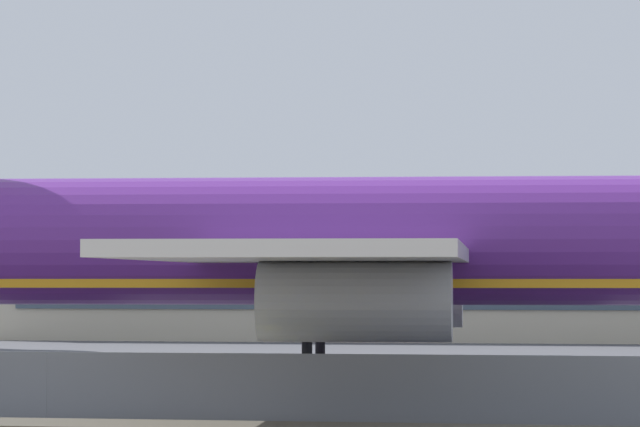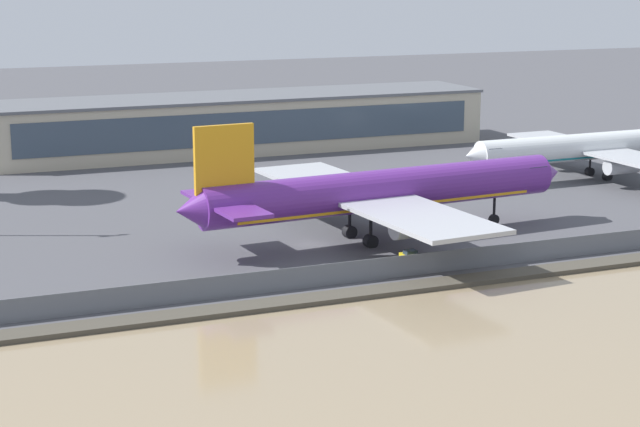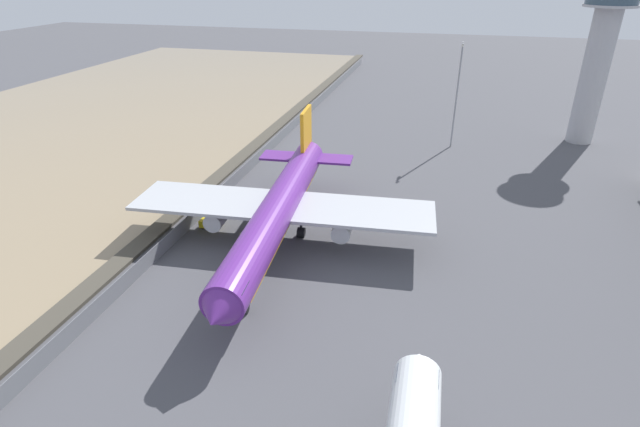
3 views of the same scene
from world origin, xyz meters
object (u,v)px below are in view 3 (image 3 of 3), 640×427
at_px(cargo_jet_purple, 279,208).
at_px(baggage_tug, 210,223).
at_px(control_tower, 601,47).
at_px(apron_light_mast_apron_west, 457,91).

xyz_separation_m(cargo_jet_purple, baggage_tug, (-1.70, -12.12, -4.97)).
relative_size(baggage_tug, control_tower, 0.09).
bearing_deg(baggage_tug, cargo_jet_purple, 82.01).
height_order(cargo_jet_purple, apron_light_mast_apron_west, apron_light_mast_apron_west).
bearing_deg(apron_light_mast_apron_west, baggage_tug, -35.55).
height_order(cargo_jet_purple, control_tower, control_tower).
distance_m(cargo_jet_purple, apron_light_mast_apron_west, 56.45).
height_order(baggage_tug, control_tower, control_tower).
relative_size(control_tower, apron_light_mast_apron_west, 1.63).
distance_m(baggage_tug, apron_light_mast_apron_west, 61.78).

